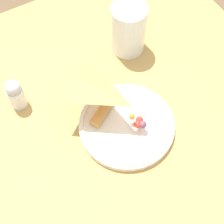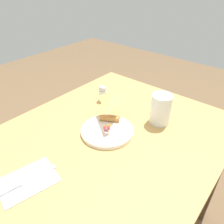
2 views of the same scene
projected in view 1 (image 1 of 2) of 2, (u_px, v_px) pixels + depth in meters
name	position (u px, v px, depth m)	size (l,w,h in m)	color
dining_table	(150.00, 169.00, 0.82)	(1.11, 0.80, 0.72)	tan
plate_pizza	(127.00, 124.00, 0.75)	(0.21, 0.21, 0.05)	silver
milk_glass	(128.00, 30.00, 0.83)	(0.09, 0.09, 0.13)	white
salt_shaker	(15.00, 94.00, 0.76)	(0.04, 0.04, 0.08)	white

